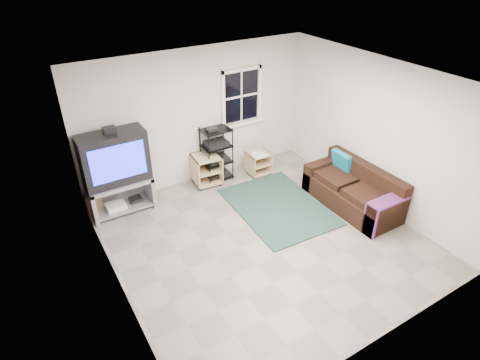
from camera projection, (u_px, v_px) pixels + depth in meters
room at (241, 100)px, 7.84m from camera, size 4.60×4.62×4.60m
tv_unit at (116, 166)px, 6.77m from camera, size 1.09×0.55×1.61m
av_rack at (217, 157)px, 7.91m from camera, size 0.56×0.41×1.12m
side_table_left at (206, 168)px, 7.87m from camera, size 0.55×0.55×0.60m
side_table_right at (258, 161)px, 8.19m from camera, size 0.44×0.46×0.50m
sofa at (354, 191)px, 7.19m from camera, size 0.81×1.82×0.83m
shag_rug at (278, 206)px, 7.28m from camera, size 1.58×2.10×0.02m
paper_bag at (93, 203)px, 7.04m from camera, size 0.28×0.20×0.38m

